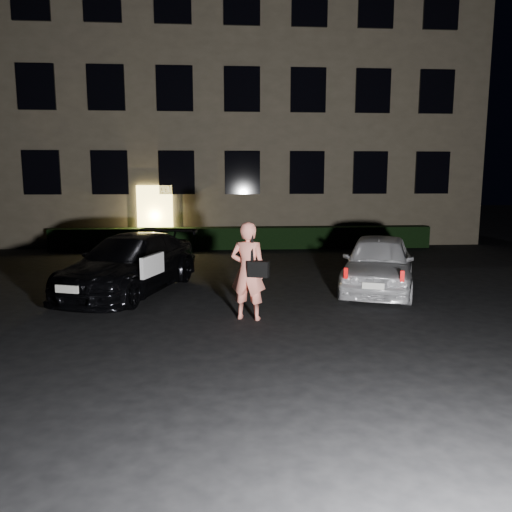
{
  "coord_description": "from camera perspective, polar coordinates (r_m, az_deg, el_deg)",
  "views": [
    {
      "loc": [
        -0.93,
        -9.21,
        2.82
      ],
      "look_at": [
        -0.11,
        2.0,
        1.04
      ],
      "focal_mm": 35.0,
      "sensor_mm": 36.0,
      "label": 1
    }
  ],
  "objects": [
    {
      "name": "building",
      "position": [
        24.42,
        -2.05,
        16.47
      ],
      "size": [
        20.0,
        8.11,
        12.0
      ],
      "color": "brown",
      "rests_on": "ground"
    },
    {
      "name": "ground",
      "position": [
        9.67,
        1.54,
        -7.94
      ],
      "size": [
        80.0,
        80.0,
        0.0
      ],
      "primitive_type": "plane",
      "color": "black",
      "rests_on": "ground"
    },
    {
      "name": "sedan",
      "position": [
        12.68,
        -14.19,
        -0.87
      ],
      "size": [
        3.47,
        5.23,
        1.41
      ],
      "rotation": [
        0.0,
        0.0,
        -0.34
      ],
      "color": "black",
      "rests_on": "ground"
    },
    {
      "name": "hedge",
      "position": [
        19.87,
        -1.47,
        2.07
      ],
      "size": [
        15.0,
        0.7,
        0.85
      ],
      "primitive_type": "cube",
      "color": "black",
      "rests_on": "ground"
    },
    {
      "name": "hatch",
      "position": [
        12.85,
        13.82,
        -0.74
      ],
      "size": [
        3.02,
        4.45,
        1.41
      ],
      "rotation": [
        0.0,
        0.0,
        -0.36
      ],
      "color": "silver",
      "rests_on": "ground"
    },
    {
      "name": "man",
      "position": [
        9.87,
        -0.88,
        -1.7
      ],
      "size": [
        0.83,
        0.68,
        1.96
      ],
      "rotation": [
        0.0,
        0.0,
        2.82
      ],
      "color": "#FF8A75",
      "rests_on": "ground"
    }
  ]
}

